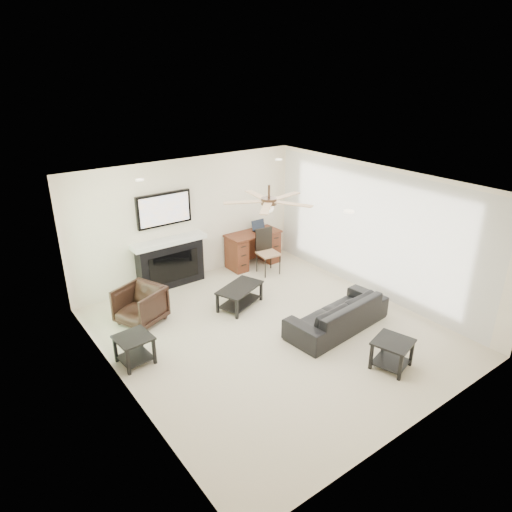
# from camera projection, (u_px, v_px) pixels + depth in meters

# --- Properties ---
(room_shell) EXTENTS (5.50, 5.54, 2.52)m
(room_shell) POSITION_uv_depth(u_px,v_px,m) (279.00, 234.00, 7.18)
(room_shell) COLOR beige
(room_shell) RESTS_ON ground
(sofa) EXTENTS (1.98, 0.93, 0.56)m
(sofa) POSITION_uv_depth(u_px,v_px,m) (337.00, 313.00, 7.69)
(sofa) COLOR black
(sofa) RESTS_ON ground
(armchair) EXTENTS (0.94, 0.93, 0.66)m
(armchair) POSITION_uv_depth(u_px,v_px,m) (140.00, 305.00, 7.84)
(armchair) COLOR black
(armchair) RESTS_ON ground
(coffee_table) EXTENTS (1.02, 0.80, 0.40)m
(coffee_table) POSITION_uv_depth(u_px,v_px,m) (240.00, 297.00, 8.41)
(coffee_table) COLOR black
(coffee_table) RESTS_ON ground
(end_table_near) EXTENTS (0.64, 0.64, 0.45)m
(end_table_near) POSITION_uv_depth(u_px,v_px,m) (392.00, 354.00, 6.70)
(end_table_near) COLOR black
(end_table_near) RESTS_ON ground
(end_table_left) EXTENTS (0.53, 0.53, 0.45)m
(end_table_left) POSITION_uv_depth(u_px,v_px,m) (135.00, 350.00, 6.80)
(end_table_left) COLOR black
(end_table_left) RESTS_ON ground
(fireplace_unit) EXTENTS (1.52, 0.34, 1.91)m
(fireplace_unit) POSITION_uv_depth(u_px,v_px,m) (169.00, 241.00, 8.93)
(fireplace_unit) COLOR black
(fireplace_unit) RESTS_ON ground
(desk) EXTENTS (1.22, 0.56, 0.76)m
(desk) POSITION_uv_depth(u_px,v_px,m) (253.00, 249.00, 10.11)
(desk) COLOR #3F1B0F
(desk) RESTS_ON ground
(desk_chair) EXTENTS (0.47, 0.48, 0.97)m
(desk_chair) POSITION_uv_depth(u_px,v_px,m) (268.00, 252.00, 9.66)
(desk_chair) COLOR black
(desk_chair) RESTS_ON ground
(laptop) EXTENTS (0.33, 0.24, 0.23)m
(laptop) POSITION_uv_depth(u_px,v_px,m) (261.00, 226.00, 10.01)
(laptop) COLOR black
(laptop) RESTS_ON desk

